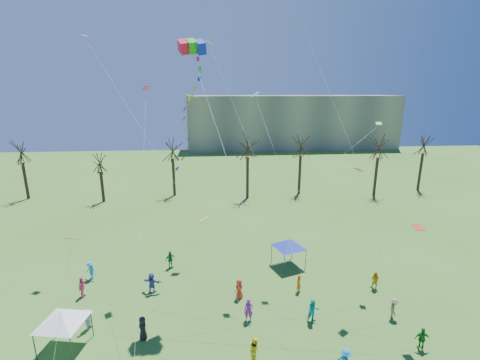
{
  "coord_description": "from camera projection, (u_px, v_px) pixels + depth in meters",
  "views": [
    {
      "loc": [
        -1.79,
        -15.42,
        16.53
      ],
      "look_at": [
        -0.01,
        5.0,
        11.0
      ],
      "focal_mm": 25.0,
      "sensor_mm": 36.0,
      "label": 1
    }
  ],
  "objects": [
    {
      "name": "festival_crowd",
      "position": [
        215.0,
        307.0,
        24.94
      ],
      "size": [
        25.89,
        14.55,
        1.84
      ],
      "color": "#B41716",
      "rests_on": "ground"
    },
    {
      "name": "bare_tree_row",
      "position": [
        260.0,
        153.0,
        52.46
      ],
      "size": [
        69.24,
        8.24,
        10.29
      ],
      "color": "black",
      "rests_on": "ground"
    },
    {
      "name": "big_box_kite",
      "position": [
        193.0,
        117.0,
        24.02
      ],
      "size": [
        3.92,
        7.1,
        21.37
      ],
      "color": "red",
      "rests_on": "ground"
    },
    {
      "name": "canopy_tent_blue",
      "position": [
        289.0,
        243.0,
        32.0
      ],
      "size": [
        3.45,
        3.45,
        2.74
      ],
      "color": "#3F3F44",
      "rests_on": "ground"
    },
    {
      "name": "canopy_tent_white",
      "position": [
        62.0,
        317.0,
        21.53
      ],
      "size": [
        3.67,
        3.67,
        2.8
      ],
      "color": "#3F3F44",
      "rests_on": "ground"
    },
    {
      "name": "small_kites_aloft",
      "position": [
        234.0,
        134.0,
        25.82
      ],
      "size": [
        26.04,
        18.51,
        32.62
      ],
      "color": "#FF600D",
      "rests_on": "ground"
    },
    {
      "name": "distant_building",
      "position": [
        292.0,
        122.0,
        98.04
      ],
      "size": [
        60.0,
        14.0,
        15.0
      ],
      "primitive_type": "cube",
      "color": "gray",
      "rests_on": "ground"
    }
  ]
}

